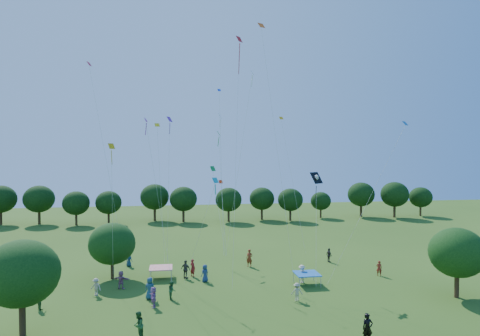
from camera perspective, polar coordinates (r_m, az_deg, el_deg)
name	(u,v)px	position (r m, az deg, el deg)	size (l,w,h in m)	color
near_tree_west	(22,273)	(32.89, -27.11, -12.41)	(4.97, 4.97, 6.44)	#422B19
near_tree_north	(112,244)	(43.97, -16.70, -9.64)	(4.48, 4.48, 5.46)	#422B19
near_tree_east	(457,253)	(41.13, 26.99, -10.02)	(4.64, 4.64, 5.93)	#422B19
treeline	(195,199)	(77.18, -6.08, -4.08)	(88.01, 8.77, 6.77)	#422B19
tent_red_stripe	(161,268)	(43.56, -10.50, -12.95)	(2.20, 2.20, 1.10)	red
tent_blue	(307,274)	(41.34, 8.91, -13.76)	(2.20, 2.20, 1.10)	#1A5CAC
man_in_black	(368,328)	(30.53, 16.64, -19.78)	(0.72, 0.46, 1.92)	black
crowd_person_0	(205,273)	(41.94, -4.70, -13.81)	(0.81, 0.44, 1.65)	navy
crowd_person_1	(379,268)	(45.95, 18.05, -12.59)	(0.56, 0.36, 1.50)	maroon
crowd_person_2	(41,299)	(38.41, -25.01, -15.52)	(0.79, 0.43, 1.61)	#2F642A
crowd_person_3	(297,292)	(37.11, 7.58, -16.05)	(0.99, 0.44, 1.51)	#A4A183
crowd_person_4	(329,255)	(49.88, 11.78, -11.31)	(0.93, 0.42, 1.59)	#39302D
crowd_person_5	(153,297)	(36.11, -11.48, -16.50)	(1.52, 0.54, 1.62)	#9C5DA1
crowd_person_6	(129,259)	(48.69, -14.59, -11.70)	(0.75, 0.41, 1.53)	navy
crowd_person_7	(193,268)	(43.72, -6.33, -13.09)	(0.65, 0.42, 1.74)	maroon
crowd_person_8	(172,290)	(37.68, -9.07, -15.77)	(0.75, 0.41, 1.52)	#26592D
crowd_person_9	(302,274)	(41.93, 8.26, -13.79)	(1.11, 0.50, 1.70)	beige
crowd_person_10	(186,269)	(43.17, -7.25, -13.26)	(1.05, 0.48, 1.79)	#423E35
crowd_person_11	(121,280)	(41.21, -15.58, -14.18)	(1.52, 0.54, 1.62)	#9C5B7F
crowd_person_12	(150,288)	(37.89, -11.93, -15.43)	(0.91, 0.49, 1.85)	navy
crowd_person_13	(249,258)	(47.02, 1.26, -11.92)	(0.70, 0.45, 1.87)	maroon
crowd_person_14	(138,325)	(30.77, -13.41, -19.70)	(0.88, 0.48, 1.79)	#235127
crowd_person_15	(96,287)	(40.07, -18.67, -14.78)	(0.98, 0.44, 1.50)	#B4A690
pirate_kite	(316,179)	(40.77, 10.16, -1.45)	(2.55, 6.03, 9.14)	black
red_high_kite	(238,81)	(41.99, -0.24, 11.53)	(2.35, 9.25, 22.63)	red
small_kite_0	(98,116)	(46.90, -18.36, 6.59)	(3.42, 0.73, 20.33)	red
small_kite_1	(112,169)	(38.94, -16.73, -0.17)	(0.60, 1.59, 11.80)	#E6A50C
small_kite_2	(159,156)	(44.82, -10.77, 1.52)	(1.03, 2.75, 14.07)	yellow
small_kite_3	(215,180)	(48.59, -3.42, -1.66)	(1.29, 4.57, 9.45)	#178132
small_kite_4	(221,150)	(45.70, -2.57, 2.44)	(0.60, 0.92, 17.82)	blue
small_kite_5	(152,160)	(39.14, -11.66, 1.04)	(2.26, 0.94, 14.09)	#AC1CA3
small_kite_6	(221,138)	(48.29, -2.60, 3.99)	(0.50, 3.87, 15.46)	white
small_kite_7	(208,207)	(31.55, -4.30, -5.16)	(2.31, 6.27, 9.22)	#0B96B0
small_kite_8	(222,197)	(48.83, -2.43, -3.90)	(0.47, 4.71, 7.81)	#F4310E
small_kite_9	(269,82)	(40.81, 3.83, 11.35)	(2.88, 2.92, 23.24)	#FF550D
small_kite_10	(288,154)	(49.64, 6.36, 1.92)	(1.87, 4.87, 15.25)	#EDA315
small_kite_11	(220,157)	(44.72, -2.70, 1.45)	(1.06, 0.98, 13.25)	#1A8E19
small_kite_12	(384,167)	(36.83, 18.70, 0.14)	(6.22, 1.79, 13.54)	#1161AE
small_kite_13	(169,145)	(42.97, -9.42, 3.01)	(0.64, 0.70, 14.56)	purple
small_kite_14	(244,129)	(43.24, 0.58, 5.24)	(2.49, 3.18, 19.06)	white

